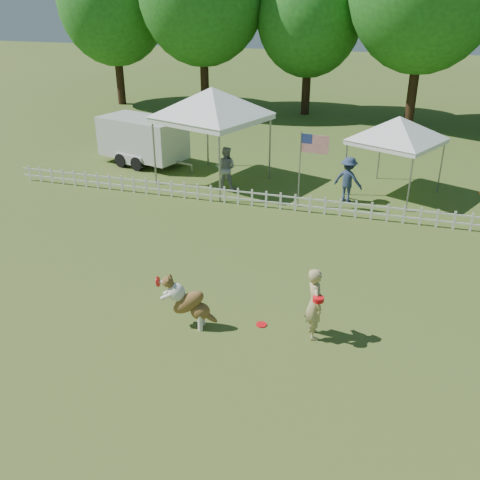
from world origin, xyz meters
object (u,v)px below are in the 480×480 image
at_px(dog, 189,302).
at_px(spectator_b, 348,179).
at_px(flag_pole, 299,170).
at_px(canopy_tent_right, 395,157).
at_px(cargo_trailer, 143,141).
at_px(spectator_a, 226,168).
at_px(handler, 315,303).
at_px(frisbee_on_turf, 261,325).
at_px(canopy_tent_left, 213,137).

height_order(dog, spectator_b, spectator_b).
bearing_deg(flag_pole, spectator_b, 38.73).
xyz_separation_m(canopy_tent_right, cargo_trailer, (-10.26, 0.70, -0.38)).
xyz_separation_m(dog, spectator_a, (-2.18, 8.80, 0.19)).
relative_size(handler, frisbee_on_turf, 6.77).
distance_m(dog, spectator_b, 9.13).
distance_m(flag_pole, spectator_b, 1.90).
xyz_separation_m(handler, spectator_b, (-0.36, 8.37, -0.01)).
distance_m(canopy_tent_right, spectator_a, 6.06).
distance_m(cargo_trailer, flag_pole, 7.90).
bearing_deg(handler, dog, 77.24).
bearing_deg(frisbee_on_turf, flag_pole, 95.70).
height_order(handler, canopy_tent_right, canopy_tent_right).
relative_size(handler, flag_pole, 0.62).
bearing_deg(spectator_b, cargo_trailer, 5.27).
bearing_deg(flag_pole, handler, -71.05).
height_order(frisbee_on_turf, canopy_tent_right, canopy_tent_right).
xyz_separation_m(canopy_tent_right, flag_pole, (-2.95, -2.28, -0.08)).
distance_m(dog, spectator_a, 9.07).
distance_m(handler, spectator_b, 8.38).
relative_size(dog, frisbee_on_turf, 5.14).
bearing_deg(canopy_tent_left, canopy_tent_right, 24.42).
distance_m(canopy_tent_left, spectator_b, 5.31).
bearing_deg(flag_pole, canopy_tent_left, 160.49).
bearing_deg(flag_pole, spectator_a, 165.85).
bearing_deg(canopy_tent_left, spectator_a, -22.58).
bearing_deg(cargo_trailer, frisbee_on_turf, -36.17).
height_order(canopy_tent_left, cargo_trailer, canopy_tent_left).
relative_size(dog, canopy_tent_right, 0.44).
bearing_deg(flag_pole, canopy_tent_right, 42.30).
xyz_separation_m(canopy_tent_right, spectator_b, (-1.43, -1.25, -0.58)).
bearing_deg(flag_pole, frisbee_on_turf, -79.73).
relative_size(frisbee_on_turf, flag_pole, 0.09).
bearing_deg(dog, handler, 1.80).
relative_size(handler, dog, 1.32).
bearing_deg(cargo_trailer, canopy_tent_left, -4.47).
height_order(flag_pole, spectator_b, flag_pole).
height_order(handler, flag_pole, flag_pole).
xyz_separation_m(handler, canopy_tent_right, (1.07, 9.62, 0.57)).
bearing_deg(spectator_b, spectator_a, 18.16).
height_order(dog, canopy_tent_right, canopy_tent_right).
relative_size(dog, spectator_a, 0.76).
xyz_separation_m(frisbee_on_turf, flag_pole, (-0.73, 7.29, 1.28)).
xyz_separation_m(canopy_tent_left, spectator_a, (0.73, -0.64, -0.95)).
distance_m(handler, flag_pole, 7.59).
xyz_separation_m(handler, frisbee_on_turf, (-1.15, 0.05, -0.79)).
distance_m(handler, cargo_trailer, 13.82).
bearing_deg(spectator_a, flag_pole, 163.12).
xyz_separation_m(dog, canopy_tent_right, (3.71, 10.09, 0.77)).
height_order(flag_pole, spectator_a, flag_pole).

